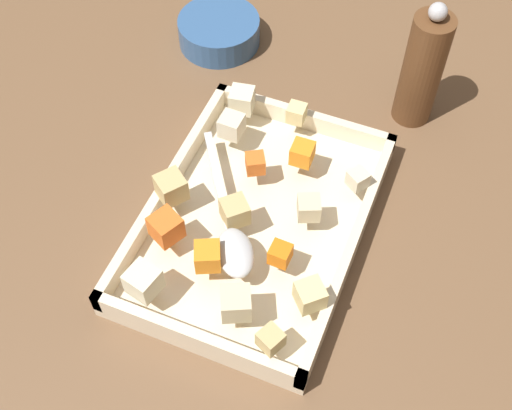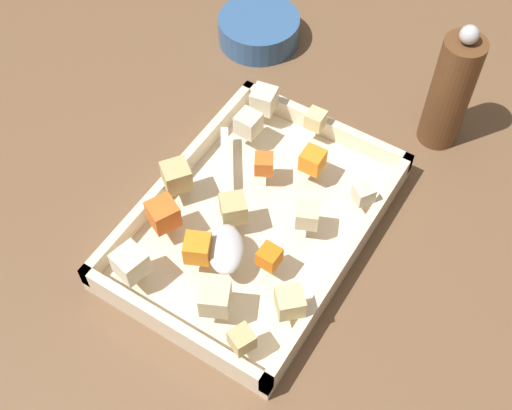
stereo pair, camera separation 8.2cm
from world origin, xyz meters
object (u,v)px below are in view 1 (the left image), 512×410
object	(u,v)px
small_prep_bowl	(219,31)
pepper_mill	(422,69)
serving_spoon	(233,243)
baking_dish	(256,224)

from	to	relation	value
small_prep_bowl	pepper_mill	bearing A→B (deg)	-96.67
small_prep_bowl	serving_spoon	bearing A→B (deg)	-153.59
baking_dish	pepper_mill	bearing A→B (deg)	-26.17
pepper_mill	small_prep_bowl	bearing A→B (deg)	83.33
pepper_mill	small_prep_bowl	xyz separation A→B (m)	(0.04, 0.32, -0.07)
baking_dish	serving_spoon	distance (m)	0.07
baking_dish	small_prep_bowl	size ratio (longest dim) A/B	2.88
serving_spoon	small_prep_bowl	world-z (taller)	serving_spoon
baking_dish	serving_spoon	xyz separation A→B (m)	(-0.06, 0.00, 0.04)
baking_dish	small_prep_bowl	world-z (taller)	baking_dish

